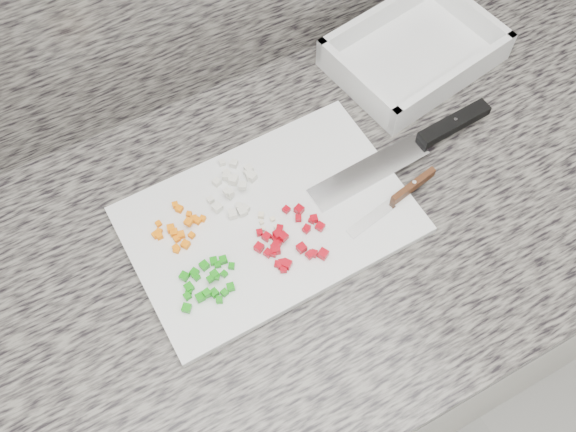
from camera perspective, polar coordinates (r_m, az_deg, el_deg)
name	(u,v)px	position (r m, az deg, el deg)	size (l,w,h in m)	color
cabinet	(271,343)	(1.35, -1.54, -11.25)	(3.92, 0.62, 0.86)	beige
countertop	(264,247)	(0.93, -2.19, -2.76)	(3.96, 0.64, 0.04)	#615D55
cutting_board	(269,220)	(0.92, -1.68, -0.37)	(0.40, 0.27, 0.01)	silver
carrot_pile	(179,229)	(0.92, -9.66, -1.15)	(0.08, 0.08, 0.02)	orange
onion_pile	(235,188)	(0.94, -4.75, 2.51)	(0.08, 0.10, 0.02)	silver
green_pepper_pile	(206,282)	(0.87, -7.28, -5.83)	(0.09, 0.07, 0.02)	#11860C
red_pepper_pile	(289,241)	(0.89, 0.12, -2.27)	(0.11, 0.10, 0.02)	#9E020E
garlic_pile	(270,227)	(0.91, -1.65, -0.96)	(0.03, 0.05, 0.01)	beige
chef_knife	(426,139)	(1.01, 12.13, 6.68)	(0.32, 0.05, 0.02)	silver
paring_knife	(403,194)	(0.94, 10.16, 1.94)	(0.16, 0.04, 0.02)	silver
tray	(414,54)	(1.12, 11.12, 13.97)	(0.29, 0.23, 0.05)	silver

